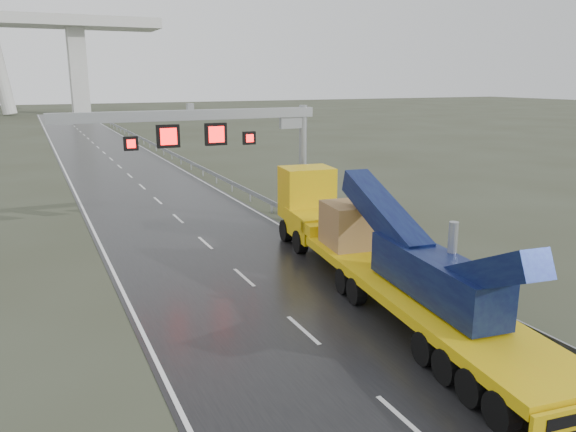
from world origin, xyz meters
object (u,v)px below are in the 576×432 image
exit_sign_pair (387,220)px  striped_barrier (306,208)px  sign_gantry (228,135)px  heavy_haul_truck (365,241)px

exit_sign_pair → striped_barrier: bearing=96.2°
sign_gantry → heavy_haul_truck: 11.62m
heavy_haul_truck → striped_barrier: (3.23, 12.14, -1.36)m
exit_sign_pair → striped_barrier: (-0.24, 8.82, -1.15)m
sign_gantry → striped_barrier: bearing=14.0°
sign_gantry → exit_sign_pair: 10.29m
heavy_haul_truck → sign_gantry: bearing=110.0°
sign_gantry → heavy_haul_truck: (2.51, -10.71, -3.73)m
heavy_haul_truck → exit_sign_pair: 4.80m
sign_gantry → exit_sign_pair: bearing=-51.1°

